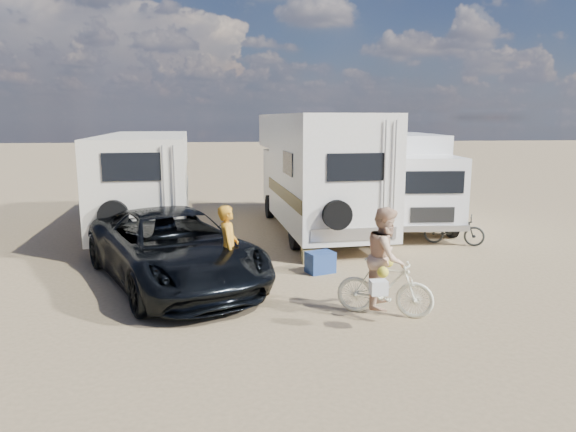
{
  "coord_description": "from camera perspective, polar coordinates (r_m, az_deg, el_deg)",
  "views": [
    {
      "loc": [
        -2.39,
        -9.51,
        3.58
      ],
      "look_at": [
        -0.98,
        2.61,
        1.3
      ],
      "focal_mm": 32.88,
      "sensor_mm": 36.0,
      "label": 1
    }
  ],
  "objects": [
    {
      "name": "crate",
      "position": [
        13.28,
        2.5,
        -4.24
      ],
      "size": [
        0.47,
        0.47,
        0.37
      ],
      "primitive_type": "cube",
      "rotation": [
        0.0,
        0.0,
        -0.03
      ],
      "color": "olive",
      "rests_on": "ground"
    },
    {
      "name": "cooler",
      "position": [
        12.41,
        3.51,
        -5.01
      ],
      "size": [
        0.74,
        0.63,
        0.5
      ],
      "primitive_type": "cube",
      "rotation": [
        0.0,
        0.0,
        0.35
      ],
      "color": "navy",
      "rests_on": "ground"
    },
    {
      "name": "bike_woman",
      "position": [
        9.86,
        10.44,
        -7.62
      ],
      "size": [
        1.81,
        1.19,
        1.06
      ],
      "primitive_type": "imported",
      "rotation": [
        0.0,
        0.0,
        1.14
      ],
      "color": "#E9E9C7",
      "rests_on": "ground"
    },
    {
      "name": "box_truck",
      "position": [
        17.86,
        12.56,
        3.71
      ],
      "size": [
        2.62,
        5.86,
        3.04
      ],
      "primitive_type": null,
      "rotation": [
        0.0,
        0.0,
        -0.06
      ],
      "color": "white",
      "rests_on": "ground"
    },
    {
      "name": "rider_man",
      "position": [
        10.64,
        -6.44,
        -4.34
      ],
      "size": [
        0.44,
        0.64,
        1.7
      ],
      "primitive_type": "imported",
      "rotation": [
        0.0,
        0.0,
        1.52
      ],
      "color": "orange",
      "rests_on": "ground"
    },
    {
      "name": "bike_man",
      "position": [
        10.75,
        -6.4,
        -6.37
      ],
      "size": [
        1.77,
        0.7,
        0.91
      ],
      "primitive_type": "imported",
      "rotation": [
        0.0,
        0.0,
        1.52
      ],
      "color": "orange",
      "rests_on": "ground"
    },
    {
      "name": "bike_parked",
      "position": [
        15.77,
        17.51,
        -1.4
      ],
      "size": [
        1.76,
        1.29,
        0.88
      ],
      "primitive_type": "imported",
      "rotation": [
        0.0,
        0.0,
        1.09
      ],
      "color": "#272926",
      "rests_on": "ground"
    },
    {
      "name": "ground",
      "position": [
        10.44,
        7.11,
        -9.56
      ],
      "size": [
        140.0,
        140.0,
        0.0
      ],
      "primitive_type": "plane",
      "color": "#9A815C",
      "rests_on": "ground"
    },
    {
      "name": "rider_woman",
      "position": [
        9.75,
        10.51,
        -5.44
      ],
      "size": [
        1.0,
        1.1,
        1.84
      ],
      "primitive_type": "imported",
      "rotation": [
        0.0,
        0.0,
        1.14
      ],
      "color": "tan",
      "rests_on": "ground"
    },
    {
      "name": "rv_left",
      "position": [
        17.3,
        -15.03,
        3.42
      ],
      "size": [
        3.0,
        8.02,
        3.06
      ],
      "primitive_type": null,
      "rotation": [
        0.0,
        0.0,
        0.06
      ],
      "color": "white",
      "rests_on": "ground"
    },
    {
      "name": "dark_suv",
      "position": [
        11.72,
        -12.32,
        -3.39
      ],
      "size": [
        4.77,
        6.33,
        1.6
      ],
      "primitive_type": "imported",
      "rotation": [
        0.0,
        0.0,
        0.42
      ],
      "color": "black",
      "rests_on": "ground"
    },
    {
      "name": "rv_main",
      "position": [
        16.8,
        3.15,
        4.65
      ],
      "size": [
        3.12,
        8.07,
        3.69
      ],
      "primitive_type": null,
      "rotation": [
        0.0,
        0.0,
        0.07
      ],
      "color": "white",
      "rests_on": "ground"
    }
  ]
}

